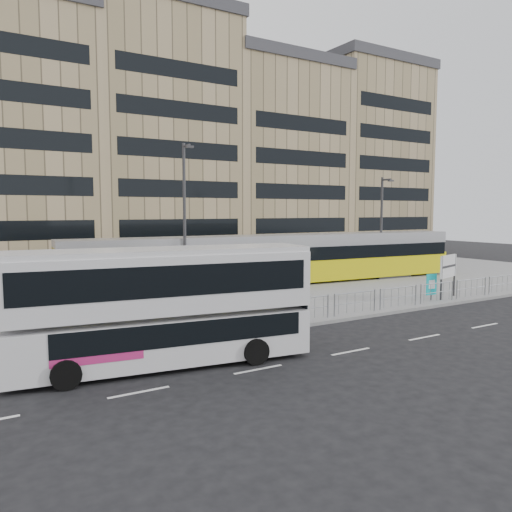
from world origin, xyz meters
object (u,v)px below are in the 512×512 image
lamp_post_west (185,214)px  lamp_post_east (382,223)px  station_sign (448,268)px  double_decker_bus (163,303)px  pedestrian (114,314)px  tram (280,259)px  traffic_light_west (289,280)px  ad_panel (431,285)px

lamp_post_west → lamp_post_east: 15.94m
station_sign → lamp_post_east: size_ratio=0.33×
double_decker_bus → pedestrian: bearing=103.9°
pedestrian → tram: bearing=-58.1°
lamp_post_west → lamp_post_east: (15.93, -0.03, -0.72)m
pedestrian → lamp_post_east: 23.56m
station_sign → traffic_light_west: size_ratio=0.80×
pedestrian → ad_panel: bearing=-93.5°
double_decker_bus → tram: 18.26m
traffic_light_west → lamp_post_west: size_ratio=0.35×
tram → pedestrian: 16.00m
double_decker_bus → traffic_light_west: bearing=27.9°
ad_panel → traffic_light_west: 10.30m
lamp_post_west → ad_panel: bearing=-37.1°
ad_panel → lamp_post_east: size_ratio=0.20×
double_decker_bus → lamp_post_east: lamp_post_east is taller
tram → pedestrian: tram is taller
pedestrian → traffic_light_west: 7.59m
station_sign → traffic_light_west: traffic_light_west is taller
tram → traffic_light_west: bearing=-117.7°
ad_panel → station_sign: bearing=0.3°
traffic_light_west → lamp_post_west: 9.63m
double_decker_bus → lamp_post_east: bearing=35.9°
double_decker_bus → station_sign: bearing=17.2°
pedestrian → lamp_post_west: (6.24, 7.32, 3.96)m
lamp_post_west → lamp_post_east: bearing=-0.1°
double_decker_bus → lamp_post_west: bearing=71.4°
tram → lamp_post_west: lamp_post_west is taller
ad_panel → lamp_post_west: (-11.28, 8.54, 3.97)m
traffic_light_west → lamp_post_west: lamp_post_west is taller
traffic_light_west → lamp_post_east: 17.57m
ad_panel → lamp_post_west: 14.69m
station_sign → traffic_light_west: (-11.62, -0.59, 0.25)m
pedestrian → traffic_light_west: bearing=-103.5°
tram → lamp_post_west: 8.09m
double_decker_bus → lamp_post_west: (5.77, 11.64, 2.86)m
station_sign → lamp_post_west: (-12.67, 8.54, 3.12)m
ad_panel → pedestrian: (-17.51, 1.21, 0.01)m
pedestrian → lamp_post_east: size_ratio=0.23×
double_decker_bus → station_sign: size_ratio=4.04×
pedestrian → lamp_post_west: lamp_post_west is taller
double_decker_bus → lamp_post_west: 13.30m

